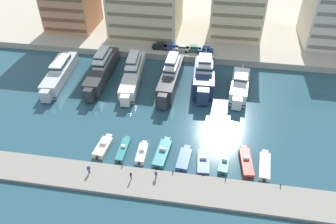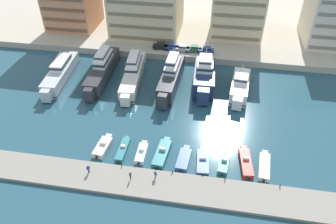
% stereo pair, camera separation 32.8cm
% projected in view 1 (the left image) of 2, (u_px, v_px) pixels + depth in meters
% --- Properties ---
extents(ground_plane, '(400.00, 400.00, 0.00)m').
position_uv_depth(ground_plane, '(199.00, 128.00, 68.06)').
color(ground_plane, '#285160').
extents(quay_promenade, '(180.00, 70.00, 1.78)m').
position_uv_depth(quay_promenade, '(214.00, 12.00, 115.47)').
color(quay_promenade, '#BCB29E').
rests_on(quay_promenade, ground).
extents(pier_dock, '(120.00, 6.29, 0.56)m').
position_uv_depth(pier_dock, '(190.00, 189.00, 55.22)').
color(pier_dock, gray).
rests_on(pier_dock, ground).
extents(yacht_silver_far_left, '(5.22, 20.27, 6.62)m').
position_uv_depth(yacht_silver_far_left, '(60.00, 73.00, 81.38)').
color(yacht_silver_far_left, silver).
rests_on(yacht_silver_far_left, ground).
extents(yacht_charcoal_left, '(4.27, 22.06, 8.51)m').
position_uv_depth(yacht_charcoal_left, '(102.00, 69.00, 81.90)').
color(yacht_charcoal_left, '#333338').
rests_on(yacht_charcoal_left, ground).
extents(yacht_ivory_mid_left, '(5.41, 22.46, 7.91)m').
position_uv_depth(yacht_ivory_mid_left, '(133.00, 73.00, 81.18)').
color(yacht_ivory_mid_left, silver).
rests_on(yacht_ivory_mid_left, ground).
extents(yacht_charcoal_center_left, '(4.39, 20.03, 9.11)m').
position_uv_depth(yacht_charcoal_center_left, '(171.00, 77.00, 78.69)').
color(yacht_charcoal_center_left, '#333338').
rests_on(yacht_charcoal_center_left, ground).
extents(yacht_navy_center, '(5.44, 16.43, 9.13)m').
position_uv_depth(yacht_navy_center, '(204.00, 77.00, 78.59)').
color(yacht_navy_center, navy).
rests_on(yacht_navy_center, ground).
extents(yacht_white_center_right, '(5.03, 15.25, 6.34)m').
position_uv_depth(yacht_white_center_right, '(240.00, 86.00, 77.19)').
color(yacht_white_center_right, white).
rests_on(yacht_white_center_right, ground).
extents(motorboat_cream_far_left, '(2.65, 6.48, 1.56)m').
position_uv_depth(motorboat_cream_far_left, '(103.00, 147.00, 62.88)').
color(motorboat_cream_far_left, beige).
rests_on(motorboat_cream_far_left, ground).
extents(motorboat_teal_left, '(1.53, 6.98, 1.30)m').
position_uv_depth(motorboat_teal_left, '(123.00, 150.00, 62.40)').
color(motorboat_teal_left, teal).
rests_on(motorboat_teal_left, ground).
extents(motorboat_white_mid_left, '(1.83, 5.99, 1.48)m').
position_uv_depth(motorboat_white_mid_left, '(142.00, 153.00, 61.65)').
color(motorboat_white_mid_left, white).
rests_on(motorboat_white_mid_left, ground).
extents(motorboat_teal_center_left, '(2.77, 8.15, 1.66)m').
position_uv_depth(motorboat_teal_center_left, '(163.00, 153.00, 61.57)').
color(motorboat_teal_center_left, teal).
rests_on(motorboat_teal_center_left, ground).
extents(motorboat_blue_center, '(2.57, 6.58, 0.81)m').
position_uv_depth(motorboat_blue_center, '(184.00, 158.00, 60.73)').
color(motorboat_blue_center, '#33569E').
rests_on(motorboat_blue_center, ground).
extents(motorboat_blue_center_right, '(2.60, 7.25, 1.21)m').
position_uv_depth(motorboat_blue_center_right, '(203.00, 161.00, 60.21)').
color(motorboat_blue_center_right, '#33569E').
rests_on(motorboat_blue_center_right, ground).
extents(motorboat_teal_mid_right, '(2.28, 5.96, 1.44)m').
position_uv_depth(motorboat_teal_mid_right, '(224.00, 163.00, 59.77)').
color(motorboat_teal_mid_right, teal).
rests_on(motorboat_teal_mid_right, ground).
extents(motorboat_red_right, '(2.63, 7.94, 1.56)m').
position_uv_depth(motorboat_red_right, '(246.00, 162.00, 59.80)').
color(motorboat_red_right, red).
rests_on(motorboat_red_right, ground).
extents(motorboat_white_far_right, '(2.44, 7.44, 0.96)m').
position_uv_depth(motorboat_white_far_right, '(265.00, 166.00, 59.14)').
color(motorboat_white_far_right, white).
rests_on(motorboat_white_far_right, ground).
extents(car_black_far_left, '(4.10, 1.93, 1.80)m').
position_uv_depth(car_black_far_left, '(160.00, 46.00, 91.31)').
color(car_black_far_left, black).
rests_on(car_black_far_left, quay_promenade).
extents(car_blue_left, '(4.22, 2.17, 1.80)m').
position_uv_depth(car_blue_left, '(172.00, 46.00, 90.95)').
color(car_blue_left, '#28428E').
rests_on(car_blue_left, quay_promenade).
extents(car_silver_mid_left, '(4.11, 1.94, 1.80)m').
position_uv_depth(car_silver_mid_left, '(182.00, 48.00, 90.22)').
color(car_silver_mid_left, '#B7BCC1').
rests_on(car_silver_mid_left, quay_promenade).
extents(car_green_center_left, '(4.22, 2.16, 1.80)m').
position_uv_depth(car_green_center_left, '(194.00, 48.00, 90.09)').
color(car_green_center_left, '#2D6642').
rests_on(car_green_center_left, quay_promenade).
extents(car_blue_center, '(4.17, 2.06, 1.80)m').
position_uv_depth(car_blue_center, '(206.00, 50.00, 89.41)').
color(car_blue_center, '#28428E').
rests_on(car_blue_center, quay_promenade).
extents(apartment_block_center_left, '(15.48, 16.52, 17.78)m').
position_uv_depth(apartment_block_center_left, '(335.00, 14.00, 91.15)').
color(apartment_block_center_left, silver).
rests_on(apartment_block_center_left, quay_promenade).
extents(pedestrian_near_edge, '(0.24, 0.66, 1.71)m').
position_uv_depth(pedestrian_near_edge, '(131.00, 175.00, 56.04)').
color(pedestrian_near_edge, '#282D3D').
rests_on(pedestrian_near_edge, pier_dock).
extents(pedestrian_mid_deck, '(0.47, 0.54, 1.71)m').
position_uv_depth(pedestrian_mid_deck, '(89.00, 169.00, 57.16)').
color(pedestrian_mid_deck, '#282D3D').
rests_on(pedestrian_mid_deck, pier_dock).
extents(pedestrian_far_side, '(0.56, 0.38, 1.58)m').
position_uv_depth(pedestrian_far_side, '(156.00, 174.00, 56.32)').
color(pedestrian_far_side, '#7A6B56').
rests_on(pedestrian_far_side, pier_dock).
extents(bollard_west, '(0.20, 0.20, 0.61)m').
position_uv_depth(bollard_west, '(122.00, 165.00, 58.67)').
color(bollard_west, '#2D2D33').
rests_on(bollard_west, pier_dock).
extents(bollard_west_mid, '(0.20, 0.20, 0.61)m').
position_uv_depth(bollard_west_mid, '(173.00, 172.00, 57.52)').
color(bollard_west_mid, '#2D2D33').
rests_on(bollard_west_mid, pier_dock).
extents(bollard_east_mid, '(0.20, 0.20, 0.61)m').
position_uv_depth(bollard_east_mid, '(226.00, 178.00, 56.37)').
color(bollard_east_mid, '#2D2D33').
rests_on(bollard_east_mid, pier_dock).
extents(bollard_east, '(0.20, 0.20, 0.61)m').
position_uv_depth(bollard_east, '(281.00, 185.00, 55.22)').
color(bollard_east, '#2D2D33').
rests_on(bollard_east, pier_dock).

